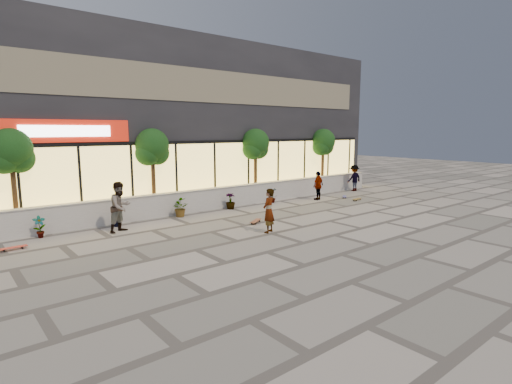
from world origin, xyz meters
TOP-DOWN VIEW (x-y plane):
  - ground at (0.00, 0.00)m, footprint 80.00×80.00m
  - planter_wall at (0.00, 7.00)m, footprint 22.00×0.42m
  - retail_building at (-0.00, 12.49)m, footprint 24.00×9.17m
  - shrub_a at (-8.50, 6.45)m, footprint 0.43×0.29m
  - shrub_b at (-5.70, 6.45)m, footprint 0.57×0.57m
  - shrub_c at (-2.90, 6.45)m, footprint 0.68×0.77m
  - shrub_d at (-0.10, 6.45)m, footprint 0.64×0.64m
  - shrub_e at (2.70, 6.45)m, footprint 0.46×0.35m
  - tree_west at (-9.00, 7.70)m, footprint 1.60×1.50m
  - tree_midwest at (-3.50, 7.70)m, footprint 1.60×1.50m
  - tree_mideast at (2.50, 7.70)m, footprint 1.60×1.50m
  - tree_east at (8.00, 7.70)m, footprint 1.60×1.50m
  - skater_center at (-1.62, 1.84)m, footprint 0.72×0.62m
  - skater_left at (-5.90, 5.48)m, footprint 1.15×1.05m
  - skater_right_near at (5.18, 5.49)m, footprint 1.00×0.58m
  - skater_right_far at (9.44, 6.30)m, footprint 1.11×0.70m
  - skateboard_center at (-1.01, 3.35)m, footprint 0.86×0.64m
  - skateboard_left at (-9.50, 5.36)m, footprint 0.83×0.25m
  - skateboard_right_near at (6.74, 4.02)m, footprint 0.84×0.37m
  - skateboard_right_far at (6.90, 5.02)m, footprint 0.72×0.63m

SIDE VIEW (x-z plane):
  - ground at x=0.00m, z-range 0.00..0.00m
  - skateboard_right_far at x=6.90m, z-range 0.03..0.12m
  - skateboard_right_near at x=6.74m, z-range 0.03..0.13m
  - skateboard_left at x=-9.50m, z-range 0.03..0.13m
  - skateboard_center at x=-1.01m, z-range 0.03..0.14m
  - shrub_a at x=-8.50m, z-range 0.00..0.81m
  - shrub_b at x=-5.70m, z-range 0.00..0.81m
  - shrub_c at x=-2.90m, z-range 0.00..0.81m
  - shrub_d at x=-0.10m, z-range 0.00..0.81m
  - shrub_e at x=2.70m, z-range 0.00..0.81m
  - planter_wall at x=0.00m, z-range 0.00..1.04m
  - skater_right_near at x=5.18m, z-range 0.00..1.59m
  - skater_right_far at x=9.44m, z-range 0.00..1.65m
  - skater_center at x=-1.62m, z-range 0.00..1.68m
  - skater_left at x=-5.90m, z-range 0.00..1.92m
  - tree_west at x=-9.00m, z-range 1.03..4.94m
  - tree_midwest at x=-3.50m, z-range 1.03..4.94m
  - tree_mideast at x=2.50m, z-range 1.03..4.94m
  - tree_east at x=8.00m, z-range 1.03..4.94m
  - retail_building at x=0.00m, z-range 0.00..8.50m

